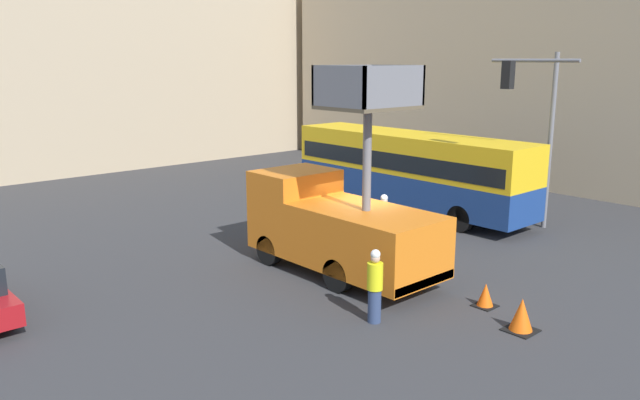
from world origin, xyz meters
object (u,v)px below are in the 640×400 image
(city_bus, at_px, (409,166))
(traffic_cone_mid_road, at_px, (521,316))
(utility_truck, at_px, (338,223))
(traffic_light_pole, at_px, (537,114))
(road_worker_directing, at_px, (384,222))
(traffic_cone_near_truck, at_px, (485,296))
(road_worker_near_truck, at_px, (375,286))

(city_bus, height_order, traffic_cone_mid_road, city_bus)
(traffic_cone_mid_road, bearing_deg, utility_truck, 93.74)
(traffic_light_pole, bearing_deg, road_worker_directing, 158.33)
(utility_truck, bearing_deg, traffic_light_pole, -10.18)
(traffic_light_pole, relative_size, traffic_cone_near_truck, 10.44)
(traffic_light_pole, bearing_deg, city_bus, 98.03)
(road_worker_near_truck, distance_m, traffic_cone_mid_road, 3.46)
(traffic_light_pole, bearing_deg, traffic_cone_mid_road, -150.93)
(traffic_light_pole, bearing_deg, traffic_cone_near_truck, -157.68)
(traffic_light_pole, xyz_separation_m, road_worker_directing, (-5.46, 2.17, -3.40))
(city_bus, relative_size, road_worker_directing, 5.82)
(traffic_light_pole, height_order, traffic_cone_mid_road, traffic_light_pole)
(city_bus, distance_m, traffic_light_pole, 5.72)
(road_worker_near_truck, bearing_deg, city_bus, 108.84)
(traffic_cone_mid_road, bearing_deg, traffic_light_pole, 29.07)
(utility_truck, relative_size, traffic_cone_near_truck, 9.98)
(road_worker_near_truck, height_order, road_worker_directing, road_worker_directing)
(traffic_cone_near_truck, relative_size, traffic_cone_mid_road, 0.77)
(traffic_light_pole, height_order, traffic_cone_near_truck, traffic_light_pole)
(utility_truck, height_order, traffic_cone_near_truck, utility_truck)
(city_bus, bearing_deg, road_worker_directing, 120.86)
(traffic_light_pole, xyz_separation_m, traffic_cone_mid_road, (-7.82, -4.35, -3.96))
(city_bus, xyz_separation_m, traffic_cone_mid_road, (-7.10, -9.46, -1.51))
(traffic_cone_mid_road, bearing_deg, road_worker_directing, 70.10)
(traffic_light_pole, distance_m, traffic_cone_mid_road, 9.78)
(road_worker_directing, bearing_deg, road_worker_near_truck, 125.24)
(road_worker_near_truck, distance_m, traffic_cone_near_truck, 3.15)
(city_bus, height_order, road_worker_near_truck, city_bus)
(road_worker_directing, bearing_deg, traffic_light_pole, -116.96)
(utility_truck, relative_size, road_worker_near_truck, 3.38)
(traffic_light_pole, height_order, road_worker_near_truck, traffic_light_pole)
(utility_truck, bearing_deg, traffic_cone_mid_road, -86.26)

